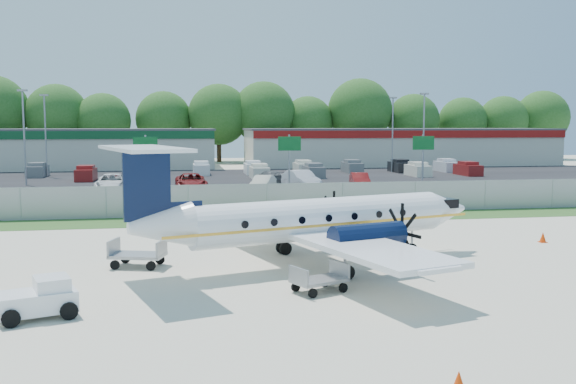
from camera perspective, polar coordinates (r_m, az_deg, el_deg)
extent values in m
plane|color=beige|center=(27.67, 2.10, -6.03)|extent=(170.00, 170.00, 0.00)
cube|color=#2D561E|center=(39.31, -1.47, -2.42)|extent=(170.00, 4.00, 0.02)
cube|color=black|center=(46.18, -2.72, -1.16)|extent=(170.00, 8.00, 0.02)
cube|color=black|center=(66.97, -4.91, 1.05)|extent=(170.00, 32.00, 0.02)
cube|color=gray|center=(41.14, -1.88, -0.65)|extent=(120.00, 0.02, 1.90)
cube|color=gray|center=(41.04, -1.88, 0.71)|extent=(120.00, 0.06, 0.06)
cube|color=gray|center=(41.26, -1.87, -1.96)|extent=(120.00, 0.06, 0.06)
cube|color=beige|center=(90.45, -21.50, 3.52)|extent=(46.00, 12.00, 5.00)
cube|color=#474749|center=(90.39, -21.57, 5.17)|extent=(46.40, 12.40, 0.24)
cube|color=#0F4723|center=(84.44, -22.40, 4.69)|extent=(46.00, 0.20, 1.00)
cube|color=beige|center=(94.00, 9.94, 3.92)|extent=(44.00, 12.00, 5.00)
cube|color=#474749|center=(93.95, 9.97, 5.52)|extent=(44.40, 12.40, 0.24)
cube|color=maroon|center=(88.23, 11.30, 5.06)|extent=(44.00, 0.20, 1.00)
cylinder|color=gray|center=(49.66, -12.51, 2.09)|extent=(0.14, 0.14, 5.00)
cube|color=#0C5923|center=(49.42, -12.57, 4.16)|extent=(1.80, 0.08, 1.10)
cylinder|color=gray|center=(50.33, 0.11, 2.28)|extent=(0.14, 0.14, 5.00)
cube|color=#0C5923|center=(50.09, 0.14, 4.33)|extent=(1.80, 0.08, 1.10)
cylinder|color=gray|center=(53.31, 11.85, 2.36)|extent=(0.14, 0.14, 5.00)
cube|color=#0C5923|center=(53.09, 11.95, 4.29)|extent=(1.80, 0.08, 1.10)
cylinder|color=gray|center=(66.10, -22.39, 4.45)|extent=(0.18, 0.18, 9.00)
cube|color=gray|center=(66.17, -22.55, 8.35)|extent=(0.90, 0.35, 0.18)
cylinder|color=gray|center=(69.38, 11.96, 4.83)|extent=(0.18, 0.18, 9.00)
cube|color=gray|center=(69.44, 12.04, 8.54)|extent=(0.90, 0.35, 0.18)
cylinder|color=gray|center=(75.89, -20.74, 4.66)|extent=(0.18, 0.18, 9.00)
cube|color=gray|center=(75.95, -20.87, 8.05)|extent=(0.90, 0.35, 0.18)
cylinder|color=gray|center=(78.76, 9.27, 5.00)|extent=(0.18, 0.18, 9.00)
cube|color=gray|center=(78.81, 9.33, 8.27)|extent=(0.90, 0.35, 0.18)
cylinder|color=white|center=(26.39, 2.98, -2.38)|extent=(11.19, 4.89, 1.70)
cone|color=white|center=(30.16, 13.90, -1.49)|extent=(2.38, 2.20, 1.70)
cone|color=white|center=(23.79, -11.31, -2.97)|extent=(2.72, 2.30, 1.70)
cube|color=black|center=(30.01, 13.66, -0.92)|extent=(1.11, 1.35, 0.40)
cube|color=white|center=(26.25, 2.13, -3.51)|extent=(7.34, 15.89, 0.20)
cylinder|color=black|center=(24.55, 7.08, -3.90)|extent=(3.20, 1.83, 0.98)
cylinder|color=black|center=(28.95, 1.36, -2.34)|extent=(3.20, 1.83, 0.98)
cube|color=black|center=(23.49, -12.44, 0.63)|extent=(1.67, 0.65, 2.59)
cube|color=white|center=(23.39, -12.72, 3.78)|extent=(3.67, 5.93, 0.13)
cylinder|color=gray|center=(29.16, 10.96, -4.35)|extent=(0.11, 0.11, 1.16)
cylinder|color=black|center=(29.22, 10.94, -4.99)|extent=(0.53, 0.30, 0.50)
cylinder|color=black|center=(24.28, 5.09, -7.06)|extent=(0.65, 0.51, 0.57)
cylinder|color=black|center=(28.72, -0.38, -5.00)|extent=(0.65, 0.51, 0.57)
cube|color=white|center=(20.89, -21.42, -9.05)|extent=(2.53, 1.97, 0.62)
cube|color=white|center=(20.83, -20.26, -7.67)|extent=(1.29, 1.40, 0.44)
cube|color=black|center=(20.88, -19.17, -7.55)|extent=(0.47, 0.97, 0.35)
cylinder|color=black|center=(20.21, -23.42, -10.29)|extent=(0.57, 0.36, 0.53)
cylinder|color=black|center=(21.54, -23.77, -9.31)|extent=(0.57, 0.36, 0.53)
cylinder|color=black|center=(20.39, -18.90, -9.97)|extent=(0.57, 0.36, 0.53)
cylinder|color=black|center=(21.71, -19.52, -9.02)|extent=(0.57, 0.36, 0.53)
cube|color=gray|center=(22.37, 2.81, -7.84)|extent=(2.14, 1.76, 0.11)
cube|color=gray|center=(21.81, 0.94, -7.45)|extent=(0.52, 1.04, 0.55)
cube|color=gray|center=(22.82, 4.60, -6.86)|extent=(0.52, 1.04, 0.55)
cylinder|color=black|center=(21.66, 2.22, -8.98)|extent=(0.35, 0.24, 0.33)
cylinder|color=black|center=(22.47, 0.68, -8.43)|extent=(0.35, 0.24, 0.33)
cylinder|color=black|center=(22.42, 4.93, -8.48)|extent=(0.35, 0.24, 0.33)
cylinder|color=black|center=(23.20, 3.35, -7.97)|extent=(0.35, 0.24, 0.33)
cube|color=gray|center=(26.88, -13.21, -5.50)|extent=(2.40, 1.82, 0.13)
cube|color=gray|center=(27.18, -15.24, -4.74)|extent=(0.44, 1.25, 0.64)
cube|color=gray|center=(26.50, -11.17, -4.92)|extent=(0.44, 1.25, 0.64)
cylinder|color=black|center=(26.67, -15.14, -6.27)|extent=(0.40, 0.23, 0.38)
cylinder|color=black|center=(27.73, -14.24, -5.78)|extent=(0.40, 0.23, 0.38)
cylinder|color=black|center=(26.16, -12.09, -6.44)|extent=(0.40, 0.23, 0.38)
cylinder|color=black|center=(27.24, -11.30, -5.92)|extent=(0.40, 0.23, 0.38)
cone|color=#E03907|center=(34.00, 21.71, -3.76)|extent=(0.34, 0.34, 0.51)
cube|color=#E03907|center=(34.04, 21.70, -4.16)|extent=(0.36, 0.36, 0.03)
cone|color=#E03907|center=(30.71, -5.78, -4.36)|extent=(0.35, 0.35, 0.52)
cube|color=#E03907|center=(30.75, -5.78, -4.81)|extent=(0.37, 0.37, 0.03)
imported|color=beige|center=(47.74, 1.79, -0.94)|extent=(4.78, 2.95, 1.29)
imported|color=silver|center=(56.86, -15.35, -0.03)|extent=(2.77, 5.78, 1.59)
imported|color=maroon|center=(56.35, -8.60, 0.06)|extent=(2.80, 5.74, 1.57)
imported|color=beige|center=(55.45, -2.24, 0.03)|extent=(2.92, 4.52, 1.41)
imported|color=silver|center=(57.42, 1.18, 0.24)|extent=(2.92, 5.47, 1.71)
imported|color=maroon|center=(58.87, 6.38, 0.34)|extent=(2.12, 4.45, 1.41)
imported|color=maroon|center=(61.29, -13.40, 0.44)|extent=(3.56, 4.88, 1.31)
imported|color=#595B5E|center=(62.67, -1.66, 0.72)|extent=(2.80, 4.87, 1.33)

